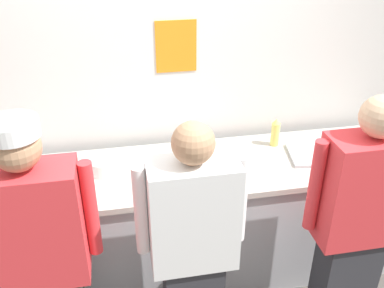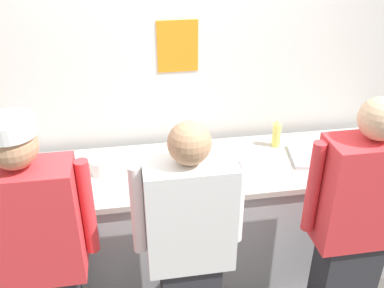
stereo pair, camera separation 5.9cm
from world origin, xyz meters
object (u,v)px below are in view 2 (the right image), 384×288
at_px(plate_stack_front, 66,187).
at_px(plate_stack_rear, 105,163).
at_px(ramekin_orange_sauce, 179,157).
at_px(ramekin_green_sauce, 205,161).
at_px(deli_cup, 226,159).
at_px(chef_center, 190,249).
at_px(chef_far_right, 355,228).
at_px(squeeze_bottle_primary, 277,134).
at_px(ramekin_yellow_sauce, 151,167).
at_px(sheet_tray, 320,156).
at_px(chef_near_left, 39,258).
at_px(ramekin_red_sauce, 190,182).

relative_size(plate_stack_front, plate_stack_rear, 0.87).
bearing_deg(ramekin_orange_sauce, ramekin_green_sauce, -25.63).
distance_m(ramekin_green_sauce, deli_cup, 0.15).
relative_size(chef_center, chef_far_right, 0.96).
relative_size(squeeze_bottle_primary, ramekin_yellow_sauce, 2.12).
distance_m(chef_far_right, squeeze_bottle_primary, 0.93).
xyz_separation_m(plate_stack_rear, squeeze_bottle_primary, (1.22, 0.13, 0.05)).
distance_m(plate_stack_rear, ramekin_orange_sauce, 0.50).
bearing_deg(plate_stack_rear, ramekin_yellow_sauce, -11.48).
bearing_deg(ramekin_green_sauce, ramekin_orange_sauce, 154.37).
bearing_deg(ramekin_yellow_sauce, ramekin_green_sauce, 4.22).
height_order(sheet_tray, ramekin_yellow_sauce, ramekin_yellow_sauce).
height_order(chef_near_left, chef_far_right, chef_near_left).
xyz_separation_m(chef_center, ramekin_yellow_sauce, (-0.15, 0.70, 0.10)).
distance_m(chef_near_left, plate_stack_rear, 0.82).
bearing_deg(squeeze_bottle_primary, chef_near_left, -150.56).
bearing_deg(ramekin_yellow_sauce, sheet_tray, -1.53).
xyz_separation_m(chef_far_right, plate_stack_front, (-1.61, 0.58, 0.07)).
bearing_deg(chef_far_right, chef_near_left, 178.99).
height_order(chef_center, ramekin_yellow_sauce, chef_center).
bearing_deg(chef_near_left, ramekin_yellow_sauce, 47.90).
bearing_deg(ramekin_red_sauce, chef_near_left, -150.47).
distance_m(sheet_tray, squeeze_bottle_primary, 0.34).
relative_size(plate_stack_rear, ramekin_orange_sauce, 2.21).
distance_m(ramekin_red_sauce, deli_cup, 0.33).
xyz_separation_m(ramekin_orange_sauce, ramekin_yellow_sauce, (-0.21, -0.11, 0.00)).
bearing_deg(ramekin_green_sauce, plate_stack_front, -169.34).
bearing_deg(chef_far_right, plate_stack_rear, 150.48).
height_order(chef_far_right, ramekin_yellow_sauce, chef_far_right).
relative_size(chef_center, plate_stack_rear, 7.06).
xyz_separation_m(chef_far_right, ramekin_green_sauce, (-0.71, 0.75, 0.06)).
relative_size(sheet_tray, deli_cup, 4.05).
xyz_separation_m(plate_stack_front, squeeze_bottle_primary, (1.46, 0.33, 0.08)).
distance_m(chef_near_left, ramekin_orange_sauce, 1.15).
distance_m(sheet_tray, ramekin_red_sauce, 0.96).
relative_size(chef_center, ramekin_green_sauce, 17.40).
relative_size(plate_stack_front, ramekin_red_sauce, 2.31).
bearing_deg(ramekin_orange_sauce, plate_stack_rear, -174.76).
bearing_deg(ramekin_yellow_sauce, deli_cup, -2.33).
distance_m(squeeze_bottle_primary, ramekin_orange_sauce, 0.73).
bearing_deg(deli_cup, chef_near_left, -149.30).
bearing_deg(plate_stack_rear, squeeze_bottle_primary, 5.92).
bearing_deg(chef_far_right, deli_cup, 129.66).
bearing_deg(chef_far_right, plate_stack_front, 160.29).
height_order(sheet_tray, squeeze_bottle_primary, squeeze_bottle_primary).
xyz_separation_m(chef_far_right, plate_stack_rear, (-1.38, 0.78, 0.09)).
relative_size(chef_near_left, ramekin_red_sauce, 19.68).
relative_size(plate_stack_front, ramekin_orange_sauce, 1.92).
bearing_deg(squeeze_bottle_primary, plate_stack_front, -167.32).
bearing_deg(squeeze_bottle_primary, ramekin_orange_sauce, -173.60).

